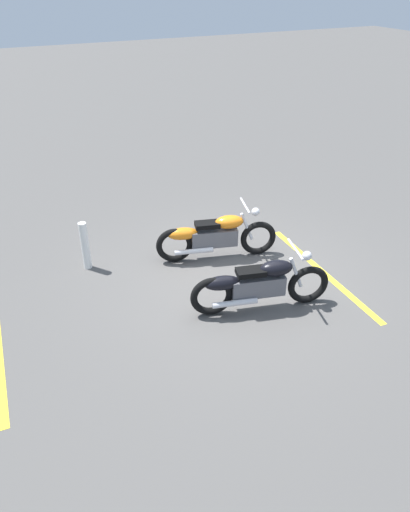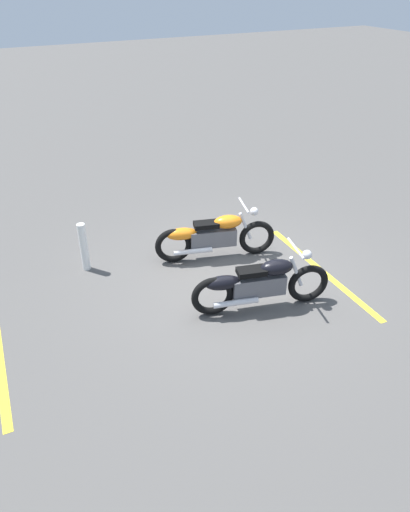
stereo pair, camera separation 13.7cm
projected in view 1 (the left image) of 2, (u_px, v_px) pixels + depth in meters
The scene contains 5 objects.
ground_plane at pixel (240, 280), 8.33m from camera, with size 60.00×60.00×0.00m, color #514F4C.
motorcycle_bright_foreground at pixel (214, 236), 8.71m from camera, with size 2.18×0.78×1.04m.
motorcycle_dark_foreground at pixel (258, 284), 7.40m from camera, with size 2.19×0.75×1.04m.
bollard_post at pixel (85, 246), 8.44m from camera, with size 0.14×0.14×0.90m, color white.
parking_stripe_near at pixel (322, 272), 8.54m from camera, with size 3.20×0.12×0.01m, color yellow.
Camera 1 is at (3.49, 5.99, 4.68)m, focal length 33.78 mm.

